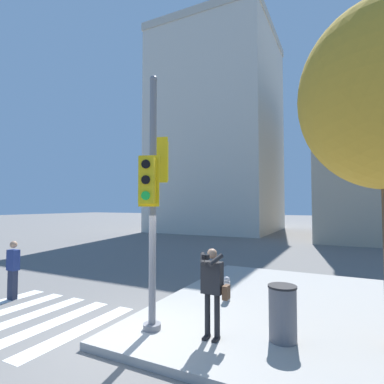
{
  "coord_description": "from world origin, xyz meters",
  "views": [
    {
      "loc": [
        3.95,
        -4.66,
        2.72
      ],
      "look_at": [
        1.13,
        0.94,
        2.99
      ],
      "focal_mm": 28.0,
      "sensor_mm": 36.0,
      "label": 1
    }
  ],
  "objects": [
    {
      "name": "fire_hydrant",
      "position": [
        1.13,
        3.01,
        0.47
      ],
      "size": [
        0.18,
        0.24,
        0.64
      ],
      "color": "#99999E",
      "rests_on": "sidewalk_corner"
    },
    {
      "name": "building_left",
      "position": [
        -8.09,
        25.81,
        10.71
      ],
      "size": [
        12.04,
        12.28,
        21.38
      ],
      "color": "beige",
      "rests_on": "ground_plane"
    },
    {
      "name": "person_photographer",
      "position": [
        1.67,
        0.75,
        1.18
      ],
      "size": [
        0.58,
        0.54,
        1.71
      ],
      "color": "black",
      "rests_on": "sidewalk_corner"
    },
    {
      "name": "crosswalk_stripes",
      "position": [
        -2.94,
        0.17,
        0.0
      ],
      "size": [
        3.92,
        3.12,
        0.01
      ],
      "color": "silver",
      "rests_on": "ground_plane"
    },
    {
      "name": "pedestrian_distant",
      "position": [
        -4.61,
        0.81,
        0.89
      ],
      "size": [
        0.34,
        0.2,
        1.67
      ],
      "color": "#282D42",
      "rests_on": "ground_plane"
    },
    {
      "name": "sidewalk_corner",
      "position": [
        3.5,
        3.5,
        0.08
      ],
      "size": [
        8.0,
        8.0,
        0.15
      ],
      "color": "#9E9B96",
      "rests_on": "ground_plane"
    },
    {
      "name": "traffic_signal_pole",
      "position": [
        0.4,
        0.58,
        3.06
      ],
      "size": [
        0.66,
        1.27,
        5.33
      ],
      "color": "slate",
      "rests_on": "sidewalk_corner"
    },
    {
      "name": "ground_plane",
      "position": [
        0.0,
        0.0,
        0.0
      ],
      "size": [
        160.0,
        160.0,
        0.0
      ],
      "primitive_type": "plane",
      "color": "slate"
    },
    {
      "name": "trash_bin",
      "position": [
        2.89,
        1.26,
        0.67
      ],
      "size": [
        0.54,
        0.54,
        1.03
      ],
      "color": "#5B5B60",
      "rests_on": "sidewalk_corner"
    }
  ]
}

